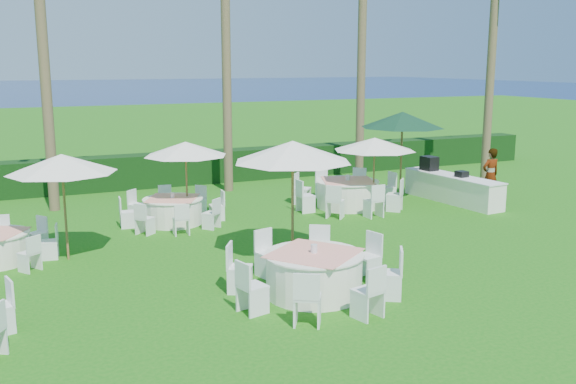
% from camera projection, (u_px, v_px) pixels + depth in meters
% --- Properties ---
extents(ground, '(120.00, 120.00, 0.00)m').
position_uv_depth(ground, '(279.00, 288.00, 13.05)').
color(ground, '#166210').
rests_on(ground, ground).
extents(hedge, '(34.00, 1.00, 1.20)m').
position_uv_depth(hedge, '(151.00, 170.00, 23.67)').
color(hedge, black).
rests_on(hedge, ground).
extents(ocean, '(260.00, 260.00, 0.00)m').
position_uv_depth(ocean, '(32.00, 91.00, 104.38)').
color(ocean, '#07214F').
rests_on(ocean, ground).
extents(banquet_table_b, '(3.42, 3.42, 1.03)m').
position_uv_depth(banquet_table_b, '(314.00, 273.00, 12.58)').
color(banquet_table_b, white).
rests_on(banquet_table_b, ground).
extents(banquet_table_e, '(2.97, 2.97, 0.90)m').
position_uv_depth(banquet_table_e, '(173.00, 210.00, 18.20)').
color(banquet_table_e, white).
rests_on(banquet_table_e, ground).
extents(banquet_table_f, '(3.47, 3.47, 1.04)m').
position_uv_depth(banquet_table_f, '(347.00, 193.00, 20.26)').
color(banquet_table_f, white).
rests_on(banquet_table_f, ground).
extents(umbrella_a, '(2.47, 2.47, 2.48)m').
position_uv_depth(umbrella_a, '(62.00, 164.00, 14.51)').
color(umbrella_a, brown).
rests_on(umbrella_a, ground).
extents(umbrella_b, '(2.75, 2.75, 2.77)m').
position_uv_depth(umbrella_b, '(293.00, 152.00, 14.49)').
color(umbrella_b, brown).
rests_on(umbrella_b, ground).
extents(umbrella_c, '(2.37, 2.37, 2.32)m').
position_uv_depth(umbrella_c, '(186.00, 149.00, 18.09)').
color(umbrella_c, brown).
rests_on(umbrella_c, ground).
extents(umbrella_d, '(2.54, 2.54, 2.26)m').
position_uv_depth(umbrella_d, '(375.00, 144.00, 19.57)').
color(umbrella_d, brown).
rests_on(umbrella_d, ground).
extents(umbrella_green, '(2.70, 2.70, 2.96)m').
position_uv_depth(umbrella_green, '(402.00, 120.00, 20.61)').
color(umbrella_green, brown).
rests_on(umbrella_green, ground).
extents(buffet_table, '(1.22, 3.92, 1.37)m').
position_uv_depth(buffet_table, '(451.00, 187.00, 21.07)').
color(buffet_table, white).
rests_on(buffet_table, ground).
extents(staff_person, '(0.65, 0.43, 1.75)m').
position_uv_depth(staff_person, '(491.00, 175.00, 21.17)').
color(staff_person, gray).
rests_on(staff_person, ground).
extents(palm_b, '(4.37, 4.25, 8.72)m').
position_uv_depth(palm_b, '(43.00, 52.00, 19.00)').
color(palm_b, brown).
rests_on(palm_b, ground).
extents(palm_c, '(4.37, 4.24, 11.39)m').
position_uv_depth(palm_c, '(225.00, 13.00, 21.79)').
color(palm_c, brown).
rests_on(palm_c, ground).
extents(palm_d, '(4.41, 4.09, 8.75)m').
position_uv_depth(palm_d, '(362.00, 54.00, 23.83)').
color(palm_d, brown).
rests_on(palm_d, ground).
extents(palm_e, '(4.10, 4.40, 9.64)m').
position_uv_depth(palm_e, '(492.00, 41.00, 23.84)').
color(palm_e, brown).
rests_on(palm_e, ground).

